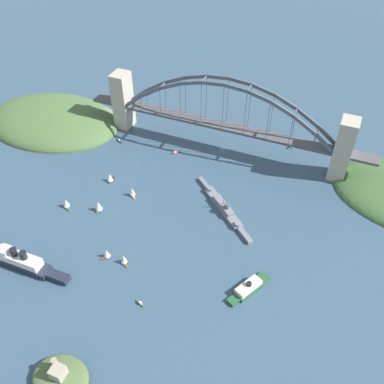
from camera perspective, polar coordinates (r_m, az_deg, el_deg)
name	(u,v)px	position (r m, az deg, el deg)	size (l,w,h in m)	color
ground_plane	(223,149)	(426.24, 4.17, 5.88)	(1400.00, 1400.00, 0.00)	#334C60
harbor_arch_bridge	(224,122)	(408.79, 4.38, 9.38)	(284.79, 19.56, 74.82)	#ADA38E
headland_east_shore	(56,121)	(489.44, -17.95, 9.05)	(150.34, 109.39, 31.01)	#476638
ocean_liner	(20,261)	(338.86, -22.26, -8.62)	(83.34, 11.74, 18.05)	#1E2333
naval_cruiser	(224,208)	(357.26, 4.31, -2.11)	(68.02, 60.24, 16.16)	slate
harbor_ferry_steamer	(249,288)	(306.17, 7.66, -12.69)	(23.24, 35.91, 8.44)	#23512D
fort_island_mid_harbor	(60,377)	(281.20, -17.35, -22.78)	(34.75, 28.02, 15.60)	#4C6038
seaplane_taxiing_near_bridge	(292,145)	(438.13, 13.39, 6.16)	(7.49, 10.66, 4.81)	#B7B7B2
small_boat_0	(132,192)	(371.48, -8.09, 0.06)	(7.86, 7.33, 10.19)	gold
small_boat_1	(110,178)	(390.34, -11.04, 1.92)	(5.96, 10.29, 8.92)	black
small_boat_2	(107,254)	(326.86, -11.46, -8.16)	(7.50, 8.18, 8.54)	brown
small_boat_3	(124,259)	(320.78, -9.20, -8.94)	(7.87, 7.31, 9.31)	brown
small_boat_4	(176,153)	(418.60, -2.24, 5.34)	(6.59, 7.77, 2.22)	#B2231E
small_boat_5	(119,141)	(441.27, -9.81, 6.85)	(7.68, 5.71, 2.04)	black
small_boat_6	(140,303)	(300.72, -7.02, -14.69)	(7.16, 3.24, 2.37)	#2D6B3D
small_boat_7	(66,203)	(373.19, -16.64, -1.46)	(9.24, 8.30, 9.35)	#2D6B3D
small_boat_8	(98,206)	(362.45, -12.53, -1.85)	(6.43, 10.64, 11.28)	#2D6B3D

